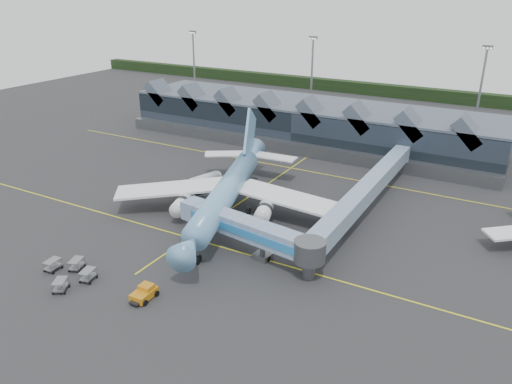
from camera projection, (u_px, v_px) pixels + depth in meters
The scene contains 10 objects.
ground at pixel (218, 218), 82.79m from camera, with size 260.00×260.00×0.00m, color #292A2C.
taxi_stripes at pixel (248, 197), 90.82m from camera, with size 120.00×60.00×0.01m.
tree_line_far at pixel (396, 91), 170.36m from camera, with size 260.00×4.00×4.00m, color black.
terminal at pixel (307, 122), 121.23m from camera, with size 90.00×22.25×12.52m.
light_masts at pixel (435, 90), 118.87m from camera, with size 132.40×42.56×22.45m.
main_airliner at pixel (228, 189), 83.07m from camera, with size 37.87×44.61×14.68m.
jet_bridge at pixel (257, 233), 69.60m from camera, with size 24.43×6.98×5.48m.
fuel_truck at pixel (201, 183), 92.51m from camera, with size 4.87×9.56×3.21m.
pushback_tug at pixel (144, 293), 61.40m from camera, with size 2.48×3.82×1.65m.
baggage_carts at pixel (69, 272), 65.70m from camera, with size 7.85×7.19×1.55m.
Camera 1 is at (42.30, -61.90, 35.94)m, focal length 35.00 mm.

